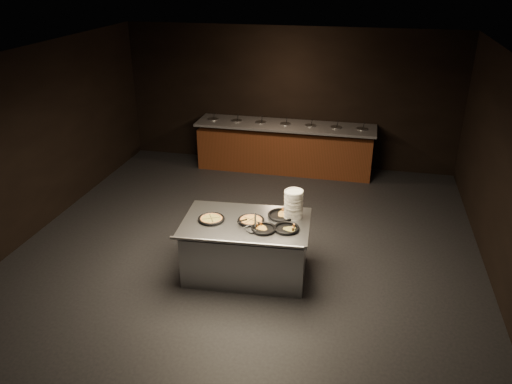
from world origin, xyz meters
TOP-DOWN VIEW (x-y plane):
  - room at (0.00, 0.00)m, footprint 7.02×8.02m
  - salad_bar at (0.00, 3.56)m, footprint 3.70×0.83m
  - serving_counter at (0.13, -0.39)m, footprint 1.81×1.24m
  - plate_stack at (0.74, -0.13)m, footprint 0.26×0.26m
  - pan_veggie_whole at (-0.34, -0.46)m, footprint 0.37×0.37m
  - pan_cheese_whole at (0.20, -0.38)m, footprint 0.37×0.37m
  - pan_cheese_slices_a at (0.59, -0.13)m, footprint 0.40×0.40m
  - pan_cheese_slices_b at (0.42, -0.57)m, footprint 0.34×0.34m
  - pan_veggie_slices at (0.71, -0.49)m, footprint 0.35×0.35m
  - server_left at (0.28, -0.47)m, footprint 0.14×0.32m
  - server_right at (0.17, -0.59)m, footprint 0.30×0.22m

SIDE VIEW (x-z plane):
  - serving_counter at x=0.13m, z-range -0.02..0.81m
  - salad_bar at x=0.00m, z-range -0.15..1.03m
  - pan_cheese_slices_a at x=0.59m, z-range 0.82..0.86m
  - pan_veggie_slices at x=0.71m, z-range 0.82..0.86m
  - pan_cheese_slices_b at x=0.42m, z-range 0.82..0.86m
  - pan_cheese_whole at x=0.20m, z-range 0.83..0.87m
  - pan_veggie_whole at x=-0.34m, z-range 0.83..0.87m
  - server_left at x=0.28m, z-range 0.82..0.98m
  - server_right at x=0.17m, z-range 0.82..0.99m
  - plate_stack at x=0.74m, z-range 0.83..1.22m
  - room at x=0.00m, z-range -0.01..2.91m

